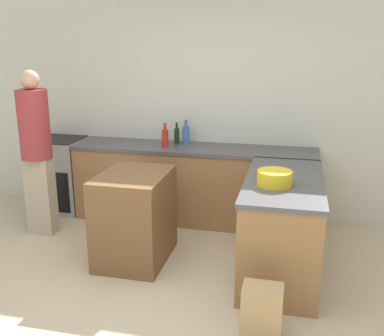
{
  "coord_description": "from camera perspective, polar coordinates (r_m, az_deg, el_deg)",
  "views": [
    {
      "loc": [
        1.14,
        -2.92,
        2.11
      ],
      "look_at": [
        0.22,
        1.0,
        0.95
      ],
      "focal_mm": 42.0,
      "sensor_mm": 36.0,
      "label": 1
    }
  ],
  "objects": [
    {
      "name": "ground_plane",
      "position": [
        3.78,
        -7.13,
        -18.02
      ],
      "size": [
        14.0,
        14.0,
        0.0
      ],
      "primitive_type": "plane",
      "color": "beige"
    },
    {
      "name": "wall_back",
      "position": [
        5.45,
        0.95,
        8.01
      ],
      "size": [
        8.0,
        0.06,
        2.7
      ],
      "color": "silver",
      "rests_on": "ground_plane"
    },
    {
      "name": "counter_back",
      "position": [
        5.34,
        0.17,
        -2.02
      ],
      "size": [
        2.84,
        0.62,
        0.91
      ],
      "color": "olive",
      "rests_on": "ground_plane"
    },
    {
      "name": "counter_peninsula",
      "position": [
        4.26,
        11.33,
        -7.17
      ],
      "size": [
        0.69,
        1.49,
        0.91
      ],
      "color": "olive",
      "rests_on": "ground_plane"
    },
    {
      "name": "range_oven",
      "position": [
        5.95,
        -16.27,
        -0.75
      ],
      "size": [
        0.6,
        0.6,
        0.92
      ],
      "color": "#99999E",
      "rests_on": "ground_plane"
    },
    {
      "name": "island_table",
      "position": [
        4.43,
        -7.28,
        -6.2
      ],
      "size": [
        0.63,
        0.83,
        0.88
      ],
      "color": "brown",
      "rests_on": "ground_plane"
    },
    {
      "name": "mixing_bowl",
      "position": [
        3.89,
        10.45,
        -1.25
      ],
      "size": [
        0.3,
        0.3,
        0.13
      ],
      "color": "yellow",
      "rests_on": "counter_peninsula"
    },
    {
      "name": "water_bottle_blue",
      "position": [
        5.36,
        -0.77,
        4.3
      ],
      "size": [
        0.08,
        0.08,
        0.29
      ],
      "color": "#386BB7",
      "rests_on": "counter_back"
    },
    {
      "name": "hot_sauce_bottle",
      "position": [
        5.21,
        -3.43,
        3.88
      ],
      "size": [
        0.08,
        0.08,
        0.28
      ],
      "color": "red",
      "rests_on": "counter_back"
    },
    {
      "name": "wine_bottle_dark",
      "position": [
        5.38,
        -1.95,
        4.17
      ],
      "size": [
        0.06,
        0.06,
        0.25
      ],
      "color": "black",
      "rests_on": "counter_back"
    },
    {
      "name": "person_by_range",
      "position": [
        5.12,
        -19.17,
        2.5
      ],
      "size": [
        0.33,
        0.33,
        1.81
      ],
      "color": "#ADA38E",
      "rests_on": "ground_plane"
    },
    {
      "name": "paper_bag",
      "position": [
        3.45,
        8.86,
        -17.62
      ],
      "size": [
        0.29,
        0.21,
        0.41
      ],
      "color": "tan",
      "rests_on": "ground_plane"
    }
  ]
}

